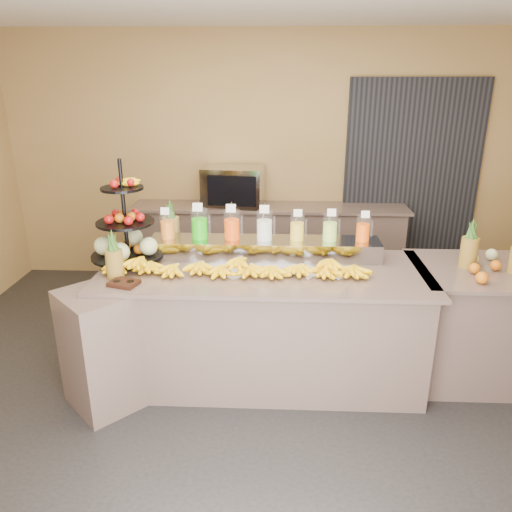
# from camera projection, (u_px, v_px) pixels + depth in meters

# --- Properties ---
(ground) EXTENTS (6.00, 6.00, 0.00)m
(ground) POSITION_uv_depth(u_px,v_px,m) (262.00, 397.00, 3.83)
(ground) COLOR black
(ground) RESTS_ON ground
(room_envelope) EXTENTS (6.04, 5.02, 2.82)m
(room_envelope) POSITION_uv_depth(u_px,v_px,m) (290.00, 135.00, 3.91)
(room_envelope) COLOR olive
(room_envelope) RESTS_ON ground
(buffet_counter) EXTENTS (2.75, 1.25, 0.93)m
(buffet_counter) POSITION_uv_depth(u_px,v_px,m) (249.00, 326.00, 3.92)
(buffet_counter) COLOR gray
(buffet_counter) RESTS_ON ground
(right_counter) EXTENTS (1.08, 0.88, 0.93)m
(right_counter) POSITION_uv_depth(u_px,v_px,m) (477.00, 323.00, 3.97)
(right_counter) COLOR gray
(right_counter) RESTS_ON ground
(back_ledge) EXTENTS (3.10, 0.55, 0.93)m
(back_ledge) POSITION_uv_depth(u_px,v_px,m) (269.00, 245.00, 5.78)
(back_ledge) COLOR gray
(back_ledge) RESTS_ON ground
(pitcher_tray) EXTENTS (1.85, 0.30, 0.15)m
(pitcher_tray) POSITION_uv_depth(u_px,v_px,m) (264.00, 248.00, 4.03)
(pitcher_tray) COLOR gray
(pitcher_tray) RESTS_ON buffet_counter
(juice_pitcher_orange_a) EXTENTS (0.12, 0.12, 0.28)m
(juice_pitcher_orange_a) POSITION_uv_depth(u_px,v_px,m) (167.00, 227.00, 4.00)
(juice_pitcher_orange_a) COLOR silver
(juice_pitcher_orange_a) RESTS_ON pitcher_tray
(juice_pitcher_green) EXTENTS (0.13, 0.14, 0.32)m
(juice_pitcher_green) POSITION_uv_depth(u_px,v_px,m) (200.00, 226.00, 3.99)
(juice_pitcher_green) COLOR silver
(juice_pitcher_green) RESTS_ON pitcher_tray
(juice_pitcher_orange_b) EXTENTS (0.13, 0.13, 0.31)m
(juice_pitcher_orange_b) POSITION_uv_depth(u_px,v_px,m) (232.00, 226.00, 3.98)
(juice_pitcher_orange_b) COLOR silver
(juice_pitcher_orange_b) RESTS_ON pitcher_tray
(juice_pitcher_milk) EXTENTS (0.13, 0.13, 0.31)m
(juice_pitcher_milk) POSITION_uv_depth(u_px,v_px,m) (264.00, 227.00, 3.97)
(juice_pitcher_milk) COLOR silver
(juice_pitcher_milk) RESTS_ON pitcher_tray
(juice_pitcher_lemon) EXTENTS (0.11, 0.12, 0.28)m
(juice_pitcher_lemon) POSITION_uv_depth(u_px,v_px,m) (297.00, 229.00, 3.96)
(juice_pitcher_lemon) COLOR silver
(juice_pitcher_lemon) RESTS_ON pitcher_tray
(juice_pitcher_lime) EXTENTS (0.12, 0.12, 0.28)m
(juice_pitcher_lime) POSITION_uv_depth(u_px,v_px,m) (330.00, 229.00, 3.95)
(juice_pitcher_lime) COLOR silver
(juice_pitcher_lime) RESTS_ON pitcher_tray
(juice_pitcher_orange_c) EXTENTS (0.11, 0.12, 0.27)m
(juice_pitcher_orange_c) POSITION_uv_depth(u_px,v_px,m) (363.00, 230.00, 3.94)
(juice_pitcher_orange_c) COLOR silver
(juice_pitcher_orange_c) RESTS_ON pitcher_tray
(banana_heap) EXTENTS (1.99, 0.18, 0.16)m
(banana_heap) POSITION_uv_depth(u_px,v_px,m) (236.00, 265.00, 3.71)
(banana_heap) COLOR #FFB90C
(banana_heap) RESTS_ON buffet_counter
(fruit_stand) EXTENTS (0.70, 0.70, 0.81)m
(fruit_stand) POSITION_uv_depth(u_px,v_px,m) (131.00, 235.00, 3.91)
(fruit_stand) COLOR black
(fruit_stand) RESTS_ON buffet_counter
(condiment_caddy) EXTENTS (0.23, 0.20, 0.03)m
(condiment_caddy) POSITION_uv_depth(u_px,v_px,m) (124.00, 283.00, 3.51)
(condiment_caddy) COLOR black
(condiment_caddy) RESTS_ON buffet_counter
(pineapple_left_a) EXTENTS (0.13, 0.13, 0.37)m
(pineapple_left_a) POSITION_uv_depth(u_px,v_px,m) (114.00, 260.00, 3.60)
(pineapple_left_a) COLOR brown
(pineapple_left_a) RESTS_ON buffet_counter
(pineapple_left_b) EXTENTS (0.14, 0.14, 0.43)m
(pineapple_left_b) POSITION_uv_depth(u_px,v_px,m) (171.00, 229.00, 4.22)
(pineapple_left_b) COLOR brown
(pineapple_left_b) RESTS_ON buffet_counter
(right_fruit_pile) EXTENTS (0.45, 0.43, 0.24)m
(right_fruit_pile) POSITION_uv_depth(u_px,v_px,m) (495.00, 265.00, 3.67)
(right_fruit_pile) COLOR brown
(right_fruit_pile) RESTS_ON right_counter
(oven_warmer) EXTENTS (0.70, 0.53, 0.44)m
(oven_warmer) POSITION_uv_depth(u_px,v_px,m) (234.00, 186.00, 5.56)
(oven_warmer) COLOR gray
(oven_warmer) RESTS_ON back_ledge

